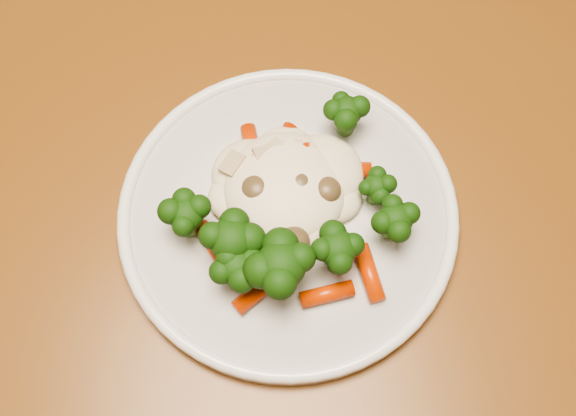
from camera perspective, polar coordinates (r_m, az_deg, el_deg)
The scene contains 3 objects.
dining_table at distance 0.64m, azimuth 2.65°, elevation -4.78°, with size 1.37×1.10×0.75m.
plate at distance 0.54m, azimuth 0.00°, elevation -0.59°, with size 0.25×0.25×0.01m, color white.
meal at distance 0.51m, azimuth -0.19°, elevation -0.31°, with size 0.18×0.16×0.05m.
Camera 1 is at (-0.15, -0.08, 1.25)m, focal length 45.00 mm.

